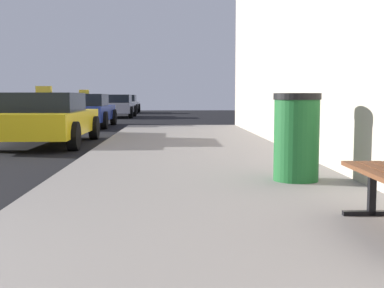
# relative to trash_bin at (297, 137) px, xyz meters

# --- Properties ---
(trash_bin) EXTENTS (0.58, 0.58, 1.08)m
(trash_bin) POSITION_rel_trash_bin_xyz_m (0.00, 0.00, 0.00)
(trash_bin) COLOR #195926
(trash_bin) RESTS_ON sidewalk
(car_yellow) EXTENTS (2.07, 4.55, 1.43)m
(car_yellow) POSITION_rel_trash_bin_xyz_m (-4.61, 6.35, -0.04)
(car_yellow) COLOR yellow
(car_yellow) RESTS_ON ground_plane
(car_blue) EXTENTS (2.04, 4.48, 1.43)m
(car_blue) POSITION_rel_trash_bin_xyz_m (-4.88, 13.50, -0.04)
(car_blue) COLOR #233899
(car_blue) RESTS_ON ground_plane
(car_silver) EXTENTS (1.93, 4.19, 1.27)m
(car_silver) POSITION_rel_trash_bin_xyz_m (-4.61, 22.38, -0.05)
(car_silver) COLOR #B7B7BF
(car_silver) RESTS_ON ground_plane
(car_white) EXTENTS (2.04, 4.13, 1.27)m
(car_white) POSITION_rel_trash_bin_xyz_m (-4.89, 29.58, -0.05)
(car_white) COLOR white
(car_white) RESTS_ON ground_plane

